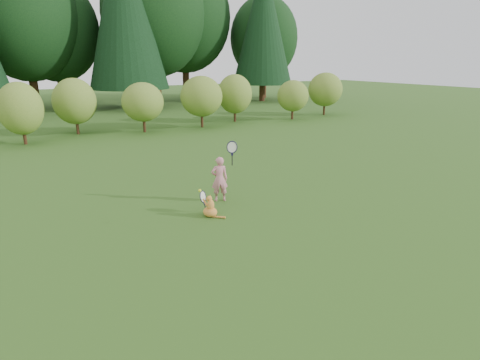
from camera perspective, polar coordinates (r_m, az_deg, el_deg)
ground at (r=9.51m, az=1.33°, el=-5.43°), size 100.00×100.00×0.00m
shrub_row at (r=21.16m, az=-17.22°, el=10.07°), size 28.00×3.00×2.80m
child at (r=10.47m, az=-2.88°, el=0.29°), size 0.68×0.42×1.79m
cat at (r=9.55m, az=-4.33°, el=-3.61°), size 0.49×0.76×0.72m
tennis_ball at (r=8.76m, az=-5.74°, el=-1.50°), size 0.07×0.07×0.07m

